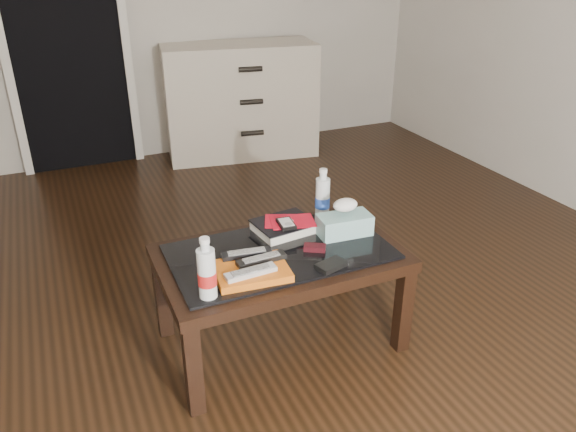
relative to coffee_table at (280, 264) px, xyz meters
name	(u,v)px	position (x,y,z in m)	size (l,w,h in m)	color
ground	(234,325)	(-0.16, 0.19, -0.40)	(5.00, 5.00, 0.00)	black
doorway	(64,32)	(-0.56, 2.65, 0.63)	(0.90, 0.08, 2.07)	black
coffee_table	(280,264)	(0.00, 0.00, 0.00)	(1.00, 0.60, 0.46)	black
dresser	(240,100)	(0.68, 2.42, 0.05)	(1.26, 0.68, 0.90)	beige
magazines	(251,271)	(-0.17, -0.13, 0.08)	(0.28, 0.21, 0.03)	#CD5D13
remote_silver	(251,272)	(-0.19, -0.17, 0.11)	(0.20, 0.05, 0.02)	#B4B5B9
remote_black_front	(261,259)	(-0.12, -0.10, 0.11)	(0.20, 0.05, 0.02)	black
remote_black_back	(247,253)	(-0.16, -0.03, 0.11)	(0.20, 0.05, 0.02)	black
textbook	(284,226)	(0.08, 0.15, 0.09)	(0.25, 0.20, 0.05)	black
dvd_mailers	(287,221)	(0.10, 0.15, 0.11)	(0.19, 0.14, 0.01)	red
ipod	(286,224)	(0.08, 0.11, 0.12)	(0.06, 0.10, 0.02)	black
flip_phone	(315,248)	(0.13, -0.05, 0.08)	(0.09, 0.05, 0.02)	black
wallet	(331,265)	(0.13, -0.20, 0.07)	(0.12, 0.07, 0.02)	black
water_bottle_left	(206,268)	(-0.37, -0.20, 0.18)	(0.07, 0.07, 0.24)	silver
water_bottle_right	(323,193)	(0.30, 0.21, 0.18)	(0.07, 0.07, 0.24)	white
tissue_box	(344,225)	(0.31, 0.02, 0.11)	(0.23, 0.12, 0.09)	teal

